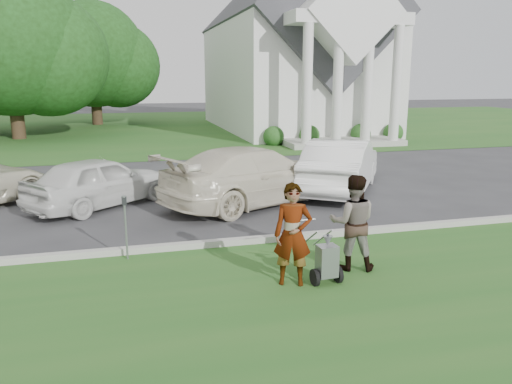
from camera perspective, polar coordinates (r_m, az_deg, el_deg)
name	(u,v)px	position (r m, az deg, el deg)	size (l,w,h in m)	color
ground	(236,254)	(10.23, -2.27, -7.12)	(120.00, 120.00, 0.00)	#333335
grass_strip	(280,323)	(7.58, 2.81, -14.68)	(80.00, 7.00, 0.01)	#23581E
church_lawn	(154,127)	(36.61, -11.53, 7.29)	(80.00, 30.00, 0.01)	#23581E
curb	(231,242)	(10.72, -2.91, -5.76)	(80.00, 0.18, 0.15)	#9E9E93
church	(293,39)	(34.41, 4.24, 17.06)	(9.19, 19.00, 24.10)	white
tree_left	(9,47)	(31.97, -26.36, 14.60)	(10.63, 8.40, 9.71)	#332316
tree_back	(93,60)	(39.44, -18.13, 14.19)	(9.61, 7.60, 8.89)	#332316
striping_cart	(327,262)	(8.78, 8.07, -7.90)	(0.54, 1.04, 0.95)	black
person_left	(293,235)	(8.54, 4.22, -4.98)	(0.65, 0.43, 1.78)	#999999
person_right	(353,223)	(9.37, 10.98, -3.52)	(0.87, 0.68, 1.79)	#999999
parking_meter_near	(125,220)	(10.01, -14.71, -3.09)	(0.09, 0.08, 1.30)	gray
car_b	(99,181)	(14.40, -17.46, 1.16)	(1.67, 4.15, 1.41)	silver
car_c	(254,175)	(14.05, -0.22, 1.91)	(2.27, 5.59, 1.62)	silver
car_d	(341,165)	(15.78, 9.66, 3.02)	(1.75, 5.01, 1.65)	white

